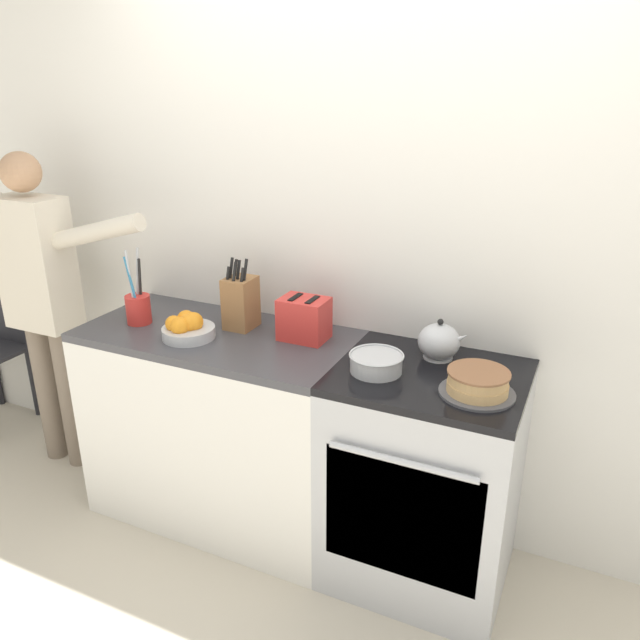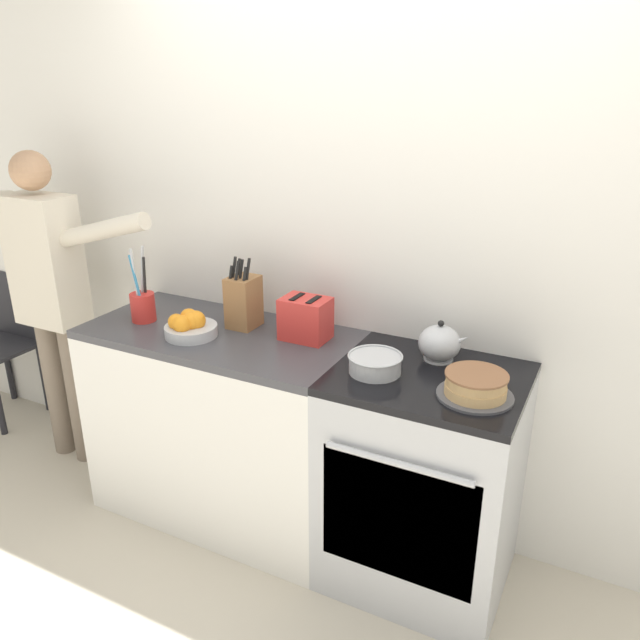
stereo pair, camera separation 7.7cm
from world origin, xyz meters
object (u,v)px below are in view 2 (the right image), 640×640
Objects in this scene: layer_cake at (476,386)px; utensil_crock at (143,305)px; fruit_bowl at (189,326)px; dining_chair at (7,335)px; mixing_bowl at (375,363)px; knife_block at (243,301)px; tea_kettle at (440,343)px; toaster at (306,319)px; person_baker at (51,286)px; stove_range at (422,480)px.

utensil_crock is (-1.50, 0.04, 0.03)m from layer_cake.
fruit_bowl is 0.26× the size of dining_chair.
mixing_bowl is 0.65× the size of knife_block.
utensil_crock is at bearing 178.36° from layer_cake.
knife_block is (-0.86, -0.05, 0.05)m from tea_kettle.
toaster is at bearing 165.94° from layer_cake.
layer_cake is at bearing 0.43° from fruit_bowl.
knife_block is 0.31m from toaster.
layer_cake is at bearing -8.77° from person_baker.
fruit_bowl is at bearing 17.20° from dining_chair.
fruit_bowl is (0.30, -0.05, -0.03)m from utensil_crock.
person_baker is (-1.08, -0.10, -0.06)m from knife_block.
dining_chair is (-2.83, 0.29, -0.46)m from layer_cake.
utensil_crock reaches higher than dining_chair.
toaster is 0.13× the size of person_baker.
person_baker reaches higher than utensil_crock.
fruit_bowl is 0.94m from person_baker.
stove_range is 2.01m from person_baker.
tea_kettle is 0.12× the size of person_baker.
layer_cake is at bearing -25.14° from stove_range.
tea_kettle is 1.94m from person_baker.
fruit_bowl is (-1.20, -0.01, 0.01)m from layer_cake.
utensil_crock reaches higher than mixing_bowl.
knife_block is 1.49× the size of toaster.
tea_kettle is at bearing 8.50° from utensil_crock.
utensil_crock is (-1.30, -0.19, 0.01)m from tea_kettle.
tea_kettle is at bearing 3.17° from knife_block.
utensil_crock is at bearing -168.85° from toaster.
layer_cake is 0.38m from mixing_bowl.
dining_chair is at bearing 176.76° from knife_block.
layer_cake reaches higher than mixing_bowl.
layer_cake is 0.77× the size of utensil_crock.
fruit_bowl is at bearing -174.52° from stove_range.
stove_range is 0.54m from layer_cake.
person_baker is (-1.76, 0.07, 0.02)m from mixing_bowl.
utensil_crock is (-1.12, 0.02, 0.04)m from mixing_bowl.
mixing_bowl is at bearing -1.10° from utensil_crock.
tea_kettle is 0.97× the size of mixing_bowl.
layer_cake is 0.84× the size of knife_block.
stove_range is at bearing 5.48° from fruit_bowl.
dining_chair is at bearing 177.23° from toaster.
mixing_bowl is 0.93× the size of fruit_bowl.
knife_block is at bearing 173.37° from stove_range.
utensil_crock is 1.54× the size of fruit_bowl.
toaster is 0.24× the size of dining_chair.
tea_kettle reaches higher than layer_cake.
fruit_bowl is 1.05× the size of toaster.
knife_block reaches higher than layer_cake.
utensil_crock is 0.76m from toaster.
person_baker reaches higher than dining_chair.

